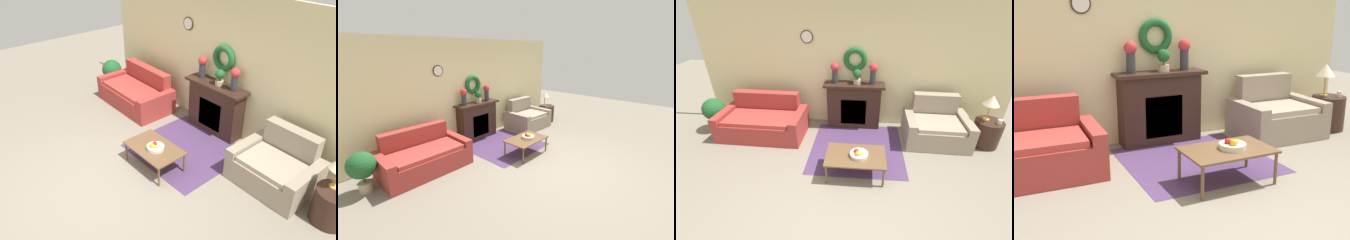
# 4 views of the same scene
# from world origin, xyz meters

# --- Properties ---
(ground_plane) EXTENTS (16.00, 16.00, 0.00)m
(ground_plane) POSITION_xyz_m (0.00, 0.00, 0.00)
(ground_plane) COLOR gray
(floor_rug) EXTENTS (1.80, 1.73, 0.01)m
(floor_rug) POSITION_xyz_m (0.13, 1.72, 0.00)
(floor_rug) COLOR #4C335B
(floor_rug) RESTS_ON ground_plane
(wall_back) EXTENTS (6.80, 0.17, 2.70)m
(wall_back) POSITION_xyz_m (-0.00, 2.83, 1.35)
(wall_back) COLOR beige
(wall_back) RESTS_ON ground_plane
(fireplace) EXTENTS (1.30, 0.41, 1.03)m
(fireplace) POSITION_xyz_m (0.01, 2.62, 0.52)
(fireplace) COLOR #331E16
(fireplace) RESTS_ON ground_plane
(couch_left) EXTENTS (1.79, 0.98, 0.85)m
(couch_left) POSITION_xyz_m (-1.91, 2.08, 0.30)
(couch_left) COLOR #9E332D
(couch_left) RESTS_ON ground_plane
(loveseat_right) EXTENTS (1.28, 0.99, 0.90)m
(loveseat_right) POSITION_xyz_m (1.73, 2.18, 0.30)
(loveseat_right) COLOR gray
(loveseat_right) RESTS_ON ground_plane
(coffee_table) EXTENTS (0.98, 0.63, 0.39)m
(coffee_table) POSITION_xyz_m (0.13, 0.97, 0.36)
(coffee_table) COLOR brown
(coffee_table) RESTS_ON ground_plane
(fruit_bowl) EXTENTS (0.30, 0.30, 0.12)m
(fruit_bowl) POSITION_xyz_m (0.18, 0.95, 0.43)
(fruit_bowl) COLOR beige
(fruit_bowl) RESTS_ON coffee_table
(side_table_by_loveseat) EXTENTS (0.52, 0.52, 0.54)m
(side_table_by_loveseat) POSITION_xyz_m (2.70, 2.07, 0.27)
(side_table_by_loveseat) COLOR #331E16
(side_table_by_loveseat) RESTS_ON ground_plane
(vase_on_mantel_left) EXTENTS (0.18, 0.18, 0.43)m
(vase_on_mantel_left) POSITION_xyz_m (-0.40, 2.63, 1.28)
(vase_on_mantel_left) COLOR #2D2D33
(vase_on_mantel_left) RESTS_ON fireplace
(vase_on_mantel_right) EXTENTS (0.17, 0.17, 0.44)m
(vase_on_mantel_right) POSITION_xyz_m (0.40, 2.63, 1.29)
(vase_on_mantel_right) COLOR #2D2D33
(vase_on_mantel_right) RESTS_ON fireplace
(potted_plant_on_mantel) EXTENTS (0.18, 0.18, 0.31)m
(potted_plant_on_mantel) POSITION_xyz_m (0.07, 2.61, 1.20)
(potted_plant_on_mantel) COLOR tan
(potted_plant_on_mantel) RESTS_ON fireplace
(potted_plant_floor_by_couch) EXTENTS (0.48, 0.48, 0.75)m
(potted_plant_floor_by_couch) POSITION_xyz_m (-3.02, 2.14, 0.48)
(potted_plant_floor_by_couch) COLOR tan
(potted_plant_floor_by_couch) RESTS_ON ground_plane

